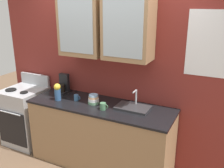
% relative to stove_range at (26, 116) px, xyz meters
% --- Properties ---
extents(ground_plane, '(10.00, 10.00, 0.00)m').
position_rel_stove_range_xyz_m(ground_plane, '(1.40, 0.00, -0.47)').
color(ground_plane, brown).
extents(back_wall_unit, '(3.73, 0.47, 2.86)m').
position_rel_stove_range_xyz_m(back_wall_unit, '(1.40, 0.33, 1.10)').
color(back_wall_unit, maroon).
rests_on(back_wall_unit, ground_plane).
extents(counter, '(2.03, 0.68, 0.93)m').
position_rel_stove_range_xyz_m(counter, '(1.40, 0.00, -0.01)').
color(counter, '#93704C').
rests_on(counter, ground_plane).
extents(stove_range, '(0.61, 0.66, 1.11)m').
position_rel_stove_range_xyz_m(stove_range, '(0.00, 0.00, 0.00)').
color(stove_range, '#ADAFB5').
rests_on(stove_range, ground_plane).
extents(sink_faucet, '(0.44, 0.28, 0.24)m').
position_rel_stove_range_xyz_m(sink_faucet, '(1.85, 0.08, 0.48)').
color(sink_faucet, '#2D2D30').
rests_on(sink_faucet, counter).
extents(bowl_stack, '(0.15, 0.15, 0.13)m').
position_rel_stove_range_xyz_m(bowl_stack, '(1.30, 0.00, 0.52)').
color(bowl_stack, '#669972').
rests_on(bowl_stack, counter).
extents(vase, '(0.09, 0.09, 0.24)m').
position_rel_stove_range_xyz_m(vase, '(0.78, -0.11, 0.59)').
color(vase, '#33598C').
rests_on(vase, counter).
extents(cup_near_sink, '(0.12, 0.08, 0.09)m').
position_rel_stove_range_xyz_m(cup_near_sink, '(1.51, -0.12, 0.50)').
color(cup_near_sink, '#4C7F59').
rests_on(cup_near_sink, counter).
extents(cup_near_bowls, '(0.10, 0.07, 0.09)m').
position_rel_stove_range_xyz_m(cup_near_bowls, '(1.03, -0.01, 0.50)').
color(cup_near_bowls, '#38608C').
rests_on(cup_near_bowls, counter).
extents(coffee_maker, '(0.17, 0.20, 0.29)m').
position_rel_stove_range_xyz_m(coffee_maker, '(0.66, 0.17, 0.57)').
color(coffee_maker, black).
rests_on(coffee_maker, counter).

